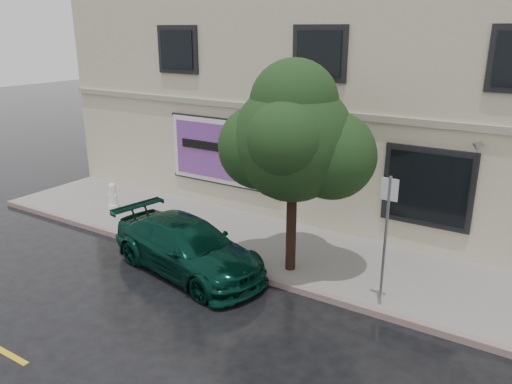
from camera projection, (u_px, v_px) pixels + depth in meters
The scene contains 9 objects.
ground at pixel (214, 305), 11.08m from camera, with size 90.00×90.00×0.00m, color black.
sidewalk at pixel (285, 250), 13.67m from camera, with size 20.00×3.50×0.15m, color gray.
curb at pixel (251, 275), 12.26m from camera, with size 20.00×0.18×0.16m, color gray.
building at pixel (368, 100), 17.21m from camera, with size 20.00×8.12×7.00m.
billboard at pixel (225, 152), 16.02m from camera, with size 4.30×0.16×2.20m.
car at pixel (187, 247), 12.44m from camera, with size 2.00×4.53×1.32m, color #083227.
street_tree at pixel (293, 142), 11.43m from camera, with size 2.81×2.81×4.64m.
fire_hydrant at pixel (113, 195), 16.57m from camera, with size 0.35×0.33×0.85m.
sign_pole at pixel (386, 231), 10.29m from camera, with size 0.36×0.06×2.90m.
Camera 1 is at (6.00, -7.74, 5.84)m, focal length 35.00 mm.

